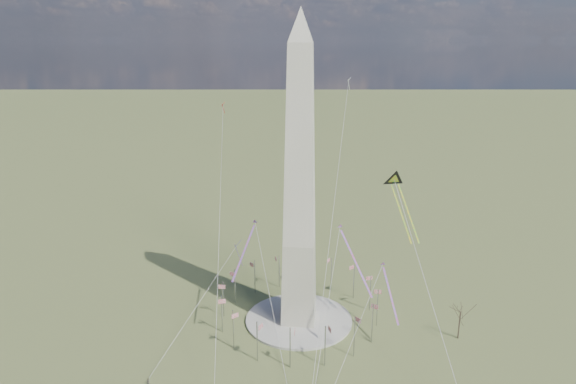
# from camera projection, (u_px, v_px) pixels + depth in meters

# --- Properties ---
(ground) EXTENTS (2000.00, 2000.00, 0.00)m
(ground) POSITION_uv_depth(u_px,v_px,m) (299.00, 321.00, 174.03)
(ground) COLOR #4A562B
(ground) RESTS_ON ground
(plaza) EXTENTS (36.00, 36.00, 0.80)m
(plaza) POSITION_uv_depth(u_px,v_px,m) (299.00, 320.00, 173.92)
(plaza) COLOR #AFA8A0
(plaza) RESTS_ON ground
(washington_monument) EXTENTS (15.56, 15.56, 100.00)m
(washington_monument) POSITION_uv_depth(u_px,v_px,m) (300.00, 185.00, 160.46)
(washington_monument) COLOR beige
(washington_monument) RESTS_ON plaza
(flagpole_ring) EXTENTS (54.40, 54.40, 13.00)m
(flagpole_ring) POSITION_uv_depth(u_px,v_px,m) (299.00, 301.00, 171.97)
(flagpole_ring) COLOR #AEB0B5
(flagpole_ring) RESTS_ON ground
(tree_near) EXTENTS (8.14, 8.14, 14.24)m
(tree_near) POSITION_uv_depth(u_px,v_px,m) (461.00, 310.00, 160.95)
(tree_near) COLOR #4B3D2E
(tree_near) RESTS_ON ground
(person_west) EXTENTS (1.13, 1.07, 1.84)m
(person_west) POSITION_uv_depth(u_px,v_px,m) (148.00, 381.00, 141.64)
(person_west) COLOR gray
(person_west) RESTS_ON ground
(kite_delta_black) EXTENTS (11.30, 22.28, 18.16)m
(kite_delta_black) POSITION_uv_depth(u_px,v_px,m) (395.00, 183.00, 166.59)
(kite_delta_black) COLOR black
(kite_delta_black) RESTS_ON ground
(kite_diamond_purple) EXTENTS (2.34, 3.49, 10.36)m
(kite_diamond_purple) POSITION_uv_depth(u_px,v_px,m) (238.00, 246.00, 176.51)
(kite_diamond_purple) COLOR navy
(kite_diamond_purple) RESTS_ON ground
(kite_streamer_left) EXTENTS (11.20, 20.12, 15.08)m
(kite_streamer_left) POSITION_uv_depth(u_px,v_px,m) (351.00, 250.00, 154.96)
(kite_streamer_left) COLOR #F42636
(kite_streamer_left) RESTS_ON ground
(kite_streamer_mid) EXTENTS (5.03, 19.59, 13.57)m
(kite_streamer_mid) POSITION_uv_depth(u_px,v_px,m) (247.00, 243.00, 162.74)
(kite_streamer_mid) COLOR #F42636
(kite_streamer_mid) RESTS_ON ground
(kite_streamer_right) EXTENTS (5.40, 18.35, 12.77)m
(kite_streamer_right) POSITION_uv_depth(u_px,v_px,m) (388.00, 286.00, 163.02)
(kite_streamer_right) COLOR #F42636
(kite_streamer_right) RESTS_ON ground
(kite_small_red) EXTENTS (1.35, 2.06, 4.48)m
(kite_small_red) POSITION_uv_depth(u_px,v_px,m) (223.00, 105.00, 195.02)
(kite_small_red) COLOR red
(kite_small_red) RESTS_ON ground
(kite_small_white) EXTENTS (1.41, 2.19, 4.81)m
(kite_small_white) POSITION_uv_depth(u_px,v_px,m) (349.00, 80.00, 188.77)
(kite_small_white) COLOR white
(kite_small_white) RESTS_ON ground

